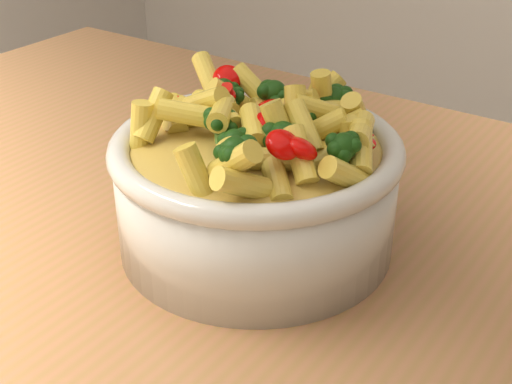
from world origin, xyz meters
The scene contains 3 objects.
table centered at (0.00, 0.00, 0.80)m, with size 1.20×0.80×0.90m.
serving_bowl centered at (-0.02, 0.04, 0.95)m, with size 0.22×0.22×0.10m.
pasta_salad centered at (-0.02, 0.04, 1.01)m, with size 0.18×0.18×0.04m.
Camera 1 is at (0.25, -0.36, 1.22)m, focal length 50.00 mm.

